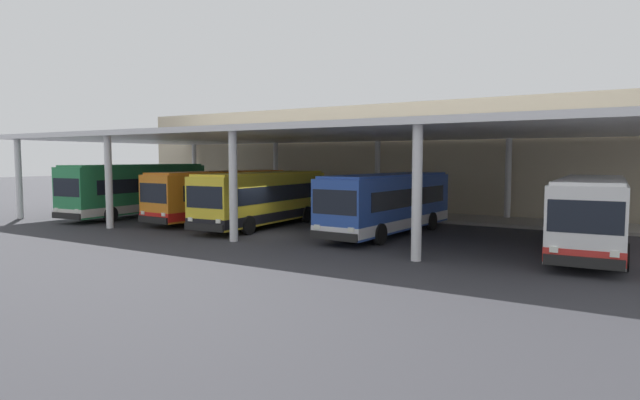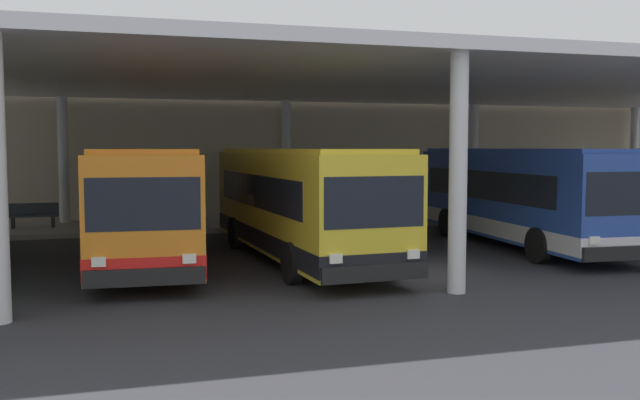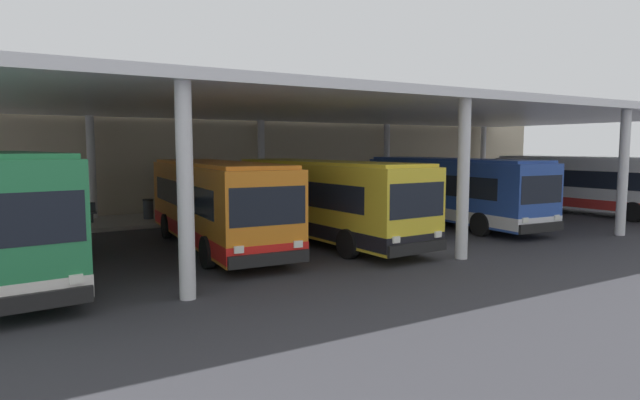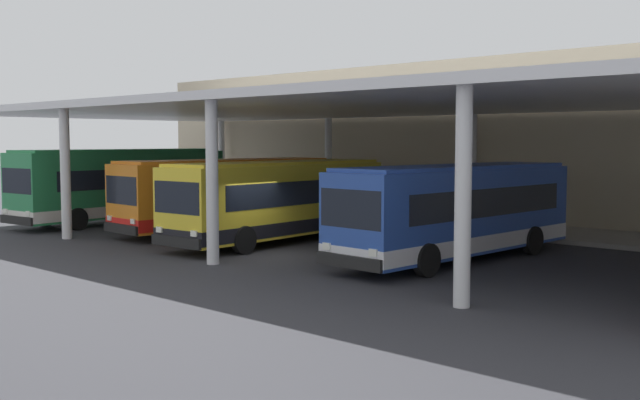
{
  "view_description": "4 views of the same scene",
  "coord_description": "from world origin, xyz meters",
  "px_view_note": "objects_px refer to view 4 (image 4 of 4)",
  "views": [
    {
      "loc": [
        16.66,
        -21.71,
        3.97
      ],
      "look_at": [
        1.64,
        2.75,
        1.71
      ],
      "focal_mm": 29.58,
      "sensor_mm": 36.0,
      "label": 1
    },
    {
      "loc": [
        -7.11,
        -15.99,
        3.2
      ],
      "look_at": [
        -1.02,
        4.73,
        1.55
      ],
      "focal_mm": 38.48,
      "sensor_mm": 36.0,
      "label": 2
    },
    {
      "loc": [
        -12.94,
        -15.06,
        3.7
      ],
      "look_at": [
        -2.72,
        2.16,
        1.7
      ],
      "focal_mm": 29.76,
      "sensor_mm": 36.0,
      "label": 3
    },
    {
      "loc": [
        18.48,
        -17.67,
        3.95
      ],
      "look_at": [
        -0.01,
        2.65,
        1.77
      ],
      "focal_mm": 41.57,
      "sensor_mm": 36.0,
      "label": 4
    }
  ],
  "objects_px": {
    "trash_bin": "(336,204)",
    "bus_second_bay": "(228,194)",
    "bus_nearest_bay": "(123,184)",
    "bench_waiting": "(295,200)",
    "bus_far_bay": "(457,211)",
    "bus_middle_bay": "(280,200)"
  },
  "relations": [
    {
      "from": "bus_nearest_bay",
      "to": "bus_second_bay",
      "type": "bearing_deg",
      "value": 7.83
    },
    {
      "from": "bus_middle_bay",
      "to": "bench_waiting",
      "type": "xyz_separation_m",
      "value": [
        -8.04,
        9.1,
        -0.99
      ]
    },
    {
      "from": "bus_nearest_bay",
      "to": "trash_bin",
      "type": "xyz_separation_m",
      "value": [
        6.11,
        8.9,
        -1.16
      ]
    },
    {
      "from": "bus_far_bay",
      "to": "bus_middle_bay",
      "type": "bearing_deg",
      "value": -174.23
    },
    {
      "from": "bench_waiting",
      "to": "bus_far_bay",
      "type": "bearing_deg",
      "value": -28.07
    },
    {
      "from": "bus_nearest_bay",
      "to": "bus_middle_bay",
      "type": "relative_size",
      "value": 1.08
    },
    {
      "from": "bench_waiting",
      "to": "bus_second_bay",
      "type": "bearing_deg",
      "value": -64.6
    },
    {
      "from": "bus_nearest_bay",
      "to": "bench_waiting",
      "type": "xyz_separation_m",
      "value": [
        2.85,
        9.16,
        -1.18
      ]
    },
    {
      "from": "bus_second_bay",
      "to": "trash_bin",
      "type": "distance_m",
      "value": 8.05
    },
    {
      "from": "bus_second_bay",
      "to": "bus_far_bay",
      "type": "relative_size",
      "value": 1.0
    },
    {
      "from": "trash_bin",
      "to": "bus_nearest_bay",
      "type": "bearing_deg",
      "value": -124.5
    },
    {
      "from": "bus_second_bay",
      "to": "bus_far_bay",
      "type": "height_order",
      "value": "same"
    },
    {
      "from": "bus_far_bay",
      "to": "trash_bin",
      "type": "height_order",
      "value": "bus_far_bay"
    },
    {
      "from": "trash_bin",
      "to": "bus_second_bay",
      "type": "bearing_deg",
      "value": -85.42
    },
    {
      "from": "bench_waiting",
      "to": "trash_bin",
      "type": "distance_m",
      "value": 3.28
    },
    {
      "from": "bus_second_bay",
      "to": "bus_far_bay",
      "type": "bearing_deg",
      "value": -0.51
    },
    {
      "from": "bus_second_bay",
      "to": "bus_middle_bay",
      "type": "bearing_deg",
      "value": -11.88
    },
    {
      "from": "bus_middle_bay",
      "to": "trash_bin",
      "type": "xyz_separation_m",
      "value": [
        -4.77,
        8.84,
        -0.98
      ]
    },
    {
      "from": "bus_nearest_bay",
      "to": "bench_waiting",
      "type": "bearing_deg",
      "value": 72.73
    },
    {
      "from": "bus_middle_bay",
      "to": "bus_far_bay",
      "type": "relative_size",
      "value": 1.0
    },
    {
      "from": "bus_nearest_bay",
      "to": "bus_second_bay",
      "type": "height_order",
      "value": "bus_nearest_bay"
    },
    {
      "from": "bus_nearest_bay",
      "to": "bus_far_bay",
      "type": "bearing_deg",
      "value": 2.56
    }
  ]
}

